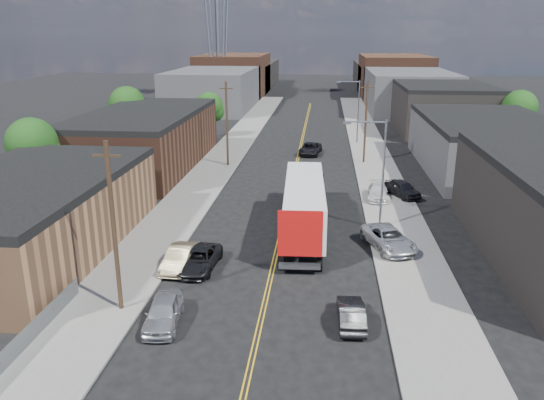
% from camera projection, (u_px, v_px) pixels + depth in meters
% --- Properties ---
extents(ground, '(260.00, 260.00, 0.00)m').
position_uv_depth(ground, '(301.00, 143.00, 77.47)').
color(ground, black).
rests_on(ground, ground).
extents(centerline, '(0.32, 120.00, 0.01)m').
position_uv_depth(centerline, '(296.00, 167.00, 63.25)').
color(centerline, gold).
rests_on(centerline, ground).
extents(sidewalk_left, '(5.00, 140.00, 0.15)m').
position_uv_depth(sidewalk_left, '(217.00, 165.00, 64.11)').
color(sidewalk_left, slate).
rests_on(sidewalk_left, ground).
extents(sidewalk_right, '(5.00, 140.00, 0.15)m').
position_uv_depth(sidewalk_right, '(376.00, 169.00, 62.33)').
color(sidewalk_right, slate).
rests_on(sidewalk_right, ground).
extents(warehouse_tan, '(12.00, 22.00, 5.60)m').
position_uv_depth(warehouse_tan, '(28.00, 214.00, 38.48)').
color(warehouse_tan, '#916443').
rests_on(warehouse_tan, ground).
extents(warehouse_brown, '(12.00, 26.00, 6.60)m').
position_uv_depth(warehouse_brown, '(145.00, 139.00, 62.98)').
color(warehouse_brown, '#44261B').
rests_on(warehouse_brown, ground).
extents(industrial_right_b, '(14.00, 24.00, 6.10)m').
position_uv_depth(industrial_right_b, '(487.00, 144.00, 61.21)').
color(industrial_right_b, '#373739').
rests_on(industrial_right_b, ground).
extents(industrial_right_c, '(14.00, 22.00, 7.60)m').
position_uv_depth(industrial_right_c, '(441.00, 107.00, 85.64)').
color(industrial_right_c, black).
rests_on(industrial_right_c, ground).
extents(skyline_left_a, '(16.00, 30.00, 8.00)m').
position_uv_depth(skyline_left_a, '(214.00, 89.00, 111.33)').
color(skyline_left_a, '#373739').
rests_on(skyline_left_a, ground).
extents(skyline_right_a, '(16.00, 30.00, 8.00)m').
position_uv_depth(skyline_right_a, '(408.00, 91.00, 107.58)').
color(skyline_right_a, '#373739').
rests_on(skyline_right_a, ground).
extents(skyline_left_b, '(16.00, 26.00, 10.00)m').
position_uv_depth(skyline_left_b, '(234.00, 75.00, 134.74)').
color(skyline_left_b, '#44261B').
rests_on(skyline_left_b, ground).
extents(skyline_right_b, '(16.00, 26.00, 10.00)m').
position_uv_depth(skyline_right_b, '(394.00, 76.00, 130.99)').
color(skyline_right_b, '#44261B').
rests_on(skyline_right_b, ground).
extents(skyline_left_c, '(16.00, 40.00, 7.00)m').
position_uv_depth(skyline_left_c, '(245.00, 75.00, 154.16)').
color(skyline_left_c, black).
rests_on(skyline_left_c, ground).
extents(skyline_right_c, '(16.00, 40.00, 7.00)m').
position_uv_depth(skyline_right_c, '(385.00, 76.00, 150.42)').
color(skyline_right_c, black).
rests_on(skyline_right_c, ground).
extents(streetlight_near, '(3.39, 0.25, 9.00)m').
position_uv_depth(streetlight_near, '(378.00, 166.00, 41.95)').
color(streetlight_near, gray).
rests_on(streetlight_near, ground).
extents(streetlight_far, '(3.39, 0.25, 9.00)m').
position_uv_depth(streetlight_far, '(356.00, 107.00, 75.15)').
color(streetlight_far, gray).
rests_on(streetlight_far, ground).
extents(utility_pole_left_near, '(1.60, 0.26, 10.00)m').
position_uv_depth(utility_pole_left_near, '(114.00, 227.00, 29.26)').
color(utility_pole_left_near, black).
rests_on(utility_pole_left_near, ground).
extents(utility_pole_left_far, '(1.60, 0.26, 10.00)m').
position_uv_depth(utility_pole_left_far, '(227.00, 124.00, 62.46)').
color(utility_pole_left_far, black).
rests_on(utility_pole_left_far, ground).
extents(utility_pole_right, '(1.60, 0.26, 10.00)m').
position_uv_depth(utility_pole_right, '(366.00, 122.00, 63.77)').
color(utility_pole_right, black).
rests_on(utility_pole_right, ground).
extents(chainlink_fence, '(0.05, 16.00, 1.22)m').
position_uv_depth(chainlink_fence, '(1.00, 363.00, 24.76)').
color(chainlink_fence, slate).
rests_on(chainlink_fence, ground).
extents(tree_left_near, '(4.85, 4.76, 7.91)m').
position_uv_depth(tree_left_near, '(33.00, 147.00, 49.69)').
color(tree_left_near, black).
rests_on(tree_left_near, ground).
extents(tree_left_mid, '(5.10, 5.04, 8.37)m').
position_uv_depth(tree_left_mid, '(128.00, 107.00, 73.31)').
color(tree_left_mid, black).
rests_on(tree_left_mid, ground).
extents(tree_left_far, '(4.35, 4.20, 6.97)m').
position_uv_depth(tree_left_far, '(210.00, 108.00, 79.29)').
color(tree_left_far, black).
rests_on(tree_left_far, ground).
extents(tree_right_far, '(4.85, 4.76, 7.91)m').
position_uv_depth(tree_right_far, '(520.00, 110.00, 73.09)').
color(tree_right_far, black).
rests_on(tree_right_far, ground).
extents(semi_truck, '(3.46, 17.22, 4.49)m').
position_uv_depth(semi_truck, '(305.00, 200.00, 42.59)').
color(semi_truck, silver).
rests_on(semi_truck, ground).
extents(car_left_a, '(2.24, 4.61, 1.52)m').
position_uv_depth(car_left_a, '(163.00, 312.00, 29.09)').
color(car_left_a, '#B7BABC').
rests_on(car_left_a, ground).
extents(car_left_b, '(1.76, 4.59, 1.49)m').
position_uv_depth(car_left_b, '(180.00, 258.00, 36.10)').
color(car_left_b, '#9A8A64').
rests_on(car_left_b, ground).
extents(car_left_c, '(2.60, 5.17, 1.40)m').
position_uv_depth(car_left_c, '(199.00, 259.00, 36.00)').
color(car_left_c, black).
rests_on(car_left_c, ground).
extents(car_right_oncoming, '(1.54, 4.07, 1.33)m').
position_uv_depth(car_right_oncoming, '(351.00, 313.00, 29.16)').
color(car_right_oncoming, black).
rests_on(car_right_oncoming, ground).
extents(car_right_lot_a, '(4.22, 6.06, 1.54)m').
position_uv_depth(car_right_lot_a, '(389.00, 238.00, 39.05)').
color(car_right_lot_a, '#B5B8BB').
rests_on(car_right_lot_a, sidewalk_right).
extents(car_right_lot_b, '(2.18, 4.67, 1.32)m').
position_uv_depth(car_right_lot_b, '(378.00, 192.00, 50.76)').
color(car_right_lot_b, silver).
rests_on(car_right_lot_b, sidewalk_right).
extents(car_right_lot_c, '(3.57, 4.87, 1.54)m').
position_uv_depth(car_right_lot_c, '(402.00, 188.00, 51.51)').
color(car_right_lot_c, black).
rests_on(car_right_lot_c, sidewalk_right).
extents(car_ahead_truck, '(3.16, 5.66, 1.50)m').
position_uv_depth(car_ahead_truck, '(310.00, 149.00, 69.80)').
color(car_ahead_truck, black).
rests_on(car_ahead_truck, ground).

